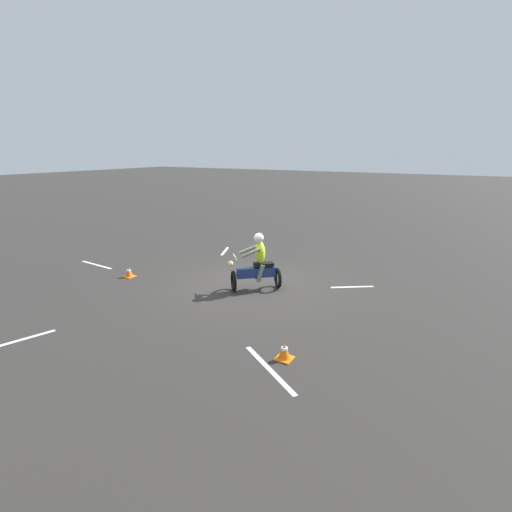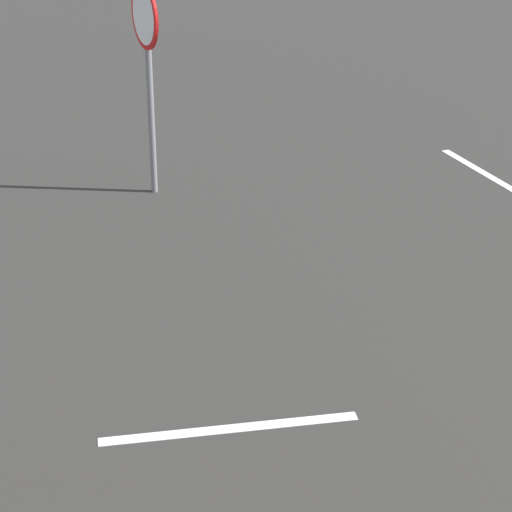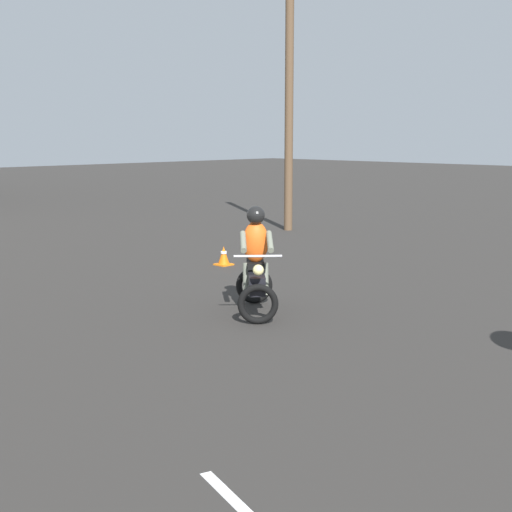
# 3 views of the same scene
# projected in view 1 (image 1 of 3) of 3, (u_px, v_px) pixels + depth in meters

# --- Properties ---
(ground_plane) EXTENTS (120.00, 120.00, 0.00)m
(ground_plane) POSITION_uv_depth(u_px,v_px,m) (252.00, 284.00, 11.99)
(ground_plane) COLOR #2D2B28
(motorcycle_rider_foreground) EXTENTS (1.44, 1.38, 1.66)m
(motorcycle_rider_foreground) POSITION_uv_depth(u_px,v_px,m) (257.00, 265.00, 11.36)
(motorcycle_rider_foreground) COLOR black
(motorcycle_rider_foreground) RESTS_ON ground
(traffic_cone_near_left) EXTENTS (0.32, 0.32, 0.31)m
(traffic_cone_near_left) POSITION_uv_depth(u_px,v_px,m) (129.00, 272.00, 12.62)
(traffic_cone_near_left) COLOR orange
(traffic_cone_near_left) RESTS_ON ground
(traffic_cone_near_right) EXTENTS (0.32, 0.32, 0.33)m
(traffic_cone_near_right) POSITION_uv_depth(u_px,v_px,m) (284.00, 352.00, 7.67)
(traffic_cone_near_right) COLOR orange
(traffic_cone_near_right) RESTS_ON ground
(lane_stripe_e) EXTENTS (1.67, 0.24, 0.01)m
(lane_stripe_e) POSITION_uv_depth(u_px,v_px,m) (97.00, 265.00, 13.97)
(lane_stripe_e) COLOR silver
(lane_stripe_e) RESTS_ON ground
(lane_stripe_n) EXTENTS (0.62, 1.80, 0.01)m
(lane_stripe_n) POSITION_uv_depth(u_px,v_px,m) (8.00, 343.00, 8.33)
(lane_stripe_n) COLOR silver
(lane_stripe_n) RESTS_ON ground
(lane_stripe_nw) EXTENTS (1.61, 1.12, 0.01)m
(lane_stripe_nw) POSITION_uv_depth(u_px,v_px,m) (269.00, 369.00, 7.36)
(lane_stripe_nw) COLOR silver
(lane_stripe_nw) RESTS_ON ground
(lane_stripe_sw) EXTENTS (1.10, 0.81, 0.01)m
(lane_stripe_sw) POSITION_uv_depth(u_px,v_px,m) (352.00, 287.00, 11.73)
(lane_stripe_sw) COLOR silver
(lane_stripe_sw) RESTS_ON ground
(lane_stripe_se) EXTENTS (0.61, 1.24, 0.01)m
(lane_stripe_se) POSITION_uv_depth(u_px,v_px,m) (225.00, 251.00, 15.84)
(lane_stripe_se) COLOR silver
(lane_stripe_se) RESTS_ON ground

